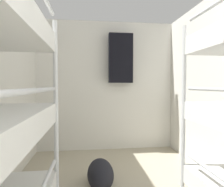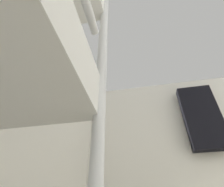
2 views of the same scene
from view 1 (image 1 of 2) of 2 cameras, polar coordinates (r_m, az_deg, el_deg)
wall_back at (r=3.80m, az=-1.78°, el=2.16°), size 2.68×0.06×2.42m
duffel_bag at (r=2.58m, az=-3.31°, el=-21.97°), size 0.32×0.61×0.32m
hanging_coat at (r=3.72m, az=2.49°, el=10.03°), size 0.44×0.12×0.90m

